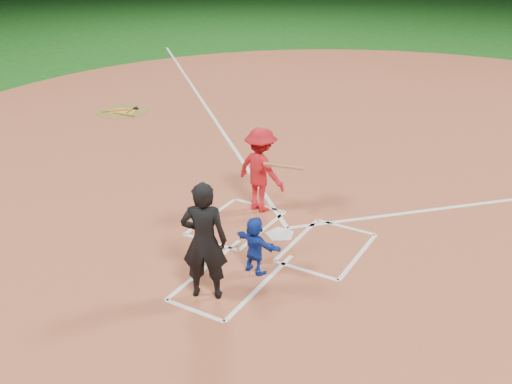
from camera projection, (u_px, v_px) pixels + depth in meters
The scene contains 13 objects.
ground at pixel (280, 235), 10.93m from camera, with size 120.00×120.00×0.00m, color #124A13.
home_plate_dirt at pixel (382, 144), 15.65m from camera, with size 28.00×28.00×0.01m, color #9B4D33.
home_plate at pixel (280, 234), 10.92m from camera, with size 0.60×0.60×0.02m, color silver.
on_deck_circle at pixel (123, 111), 18.46m from camera, with size 1.70×1.70×0.01m, color brown.
on_deck_logo at pixel (123, 111), 18.46m from camera, with size 0.80×0.80×0.00m, color gold.
on_deck_bat_a at pixel (131, 109), 18.58m from camera, with size 0.06×0.06×0.84m, color olive.
on_deck_bat_b at pixel (116, 110), 18.46m from camera, with size 0.06×0.06×0.84m, color olive.
on_deck_bat_c at pixel (123, 114), 18.07m from camera, with size 0.06×0.06×0.84m, color olive.
bat_weight_donut at pixel (136, 108), 18.67m from camera, with size 0.19×0.19×0.05m, color black.
catcher at pixel (255, 245), 9.53m from camera, with size 0.95×0.30×1.02m, color #1433A8.
umpire at pixel (204, 241), 8.71m from camera, with size 0.71×0.47×1.96m, color black.
chalk_markings at pixel (374, 151), 15.08m from camera, with size 28.35×17.32×0.01m.
batter_at_plate at pixel (261, 170), 11.57m from camera, with size 1.53×0.92×1.77m.
Camera 1 is at (4.43, -8.54, 5.28)m, focal length 40.00 mm.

